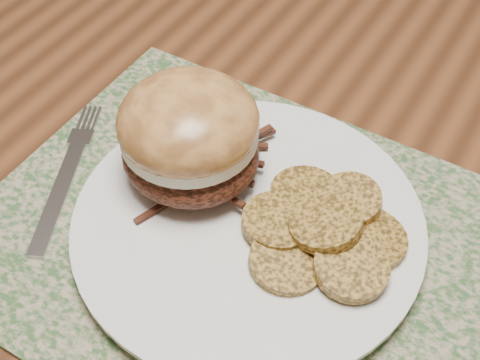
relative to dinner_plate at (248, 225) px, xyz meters
name	(u,v)px	position (x,y,z in m)	size (l,w,h in m)	color
placemat	(261,251)	(0.02, -0.01, -0.01)	(0.45, 0.33, 0.00)	#355A2E
dinner_plate	(248,225)	(0.00, 0.00, 0.00)	(0.26, 0.26, 0.02)	white
pork_sandwich	(189,135)	(-0.07, 0.02, 0.05)	(0.15, 0.15, 0.09)	black
roasted_potatoes	(323,229)	(0.06, 0.01, 0.02)	(0.15, 0.14, 0.03)	#AD7F33
fork	(67,173)	(-0.16, -0.03, -0.01)	(0.09, 0.16, 0.00)	#B9B8C0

